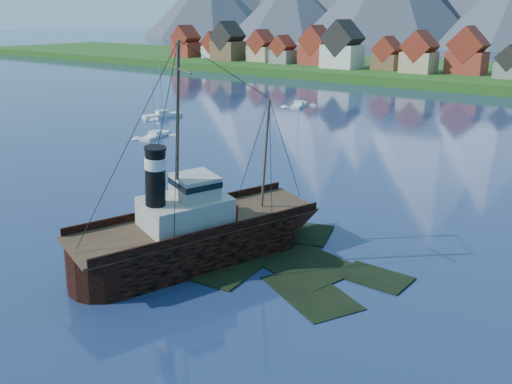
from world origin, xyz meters
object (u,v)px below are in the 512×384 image
Objects in this scene: sailboat_a at (155,136)px; sailboat_c at (299,106)px; sailboat_b at (162,116)px; tugboat_wreck at (207,230)px.

sailboat_a is 0.86× the size of sailboat_c.
sailboat_c is (0.80, 47.11, 0.04)m from sailboat_a.
sailboat_c is (15.78, 31.42, -0.04)m from sailboat_b.
sailboat_b reaches higher than sailboat_a.
sailboat_a is at bearing 158.58° from tugboat_wreck.
tugboat_wreck is 78.40m from sailboat_b.
tugboat_wreck reaches higher than sailboat_c.
tugboat_wreck is 2.35× the size of sailboat_c.
sailboat_a is at bearing -28.90° from sailboat_b.
tugboat_wreck is 92.87m from sailboat_c.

